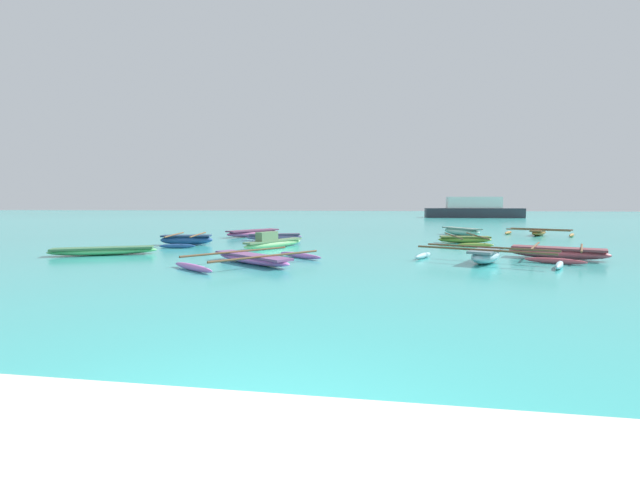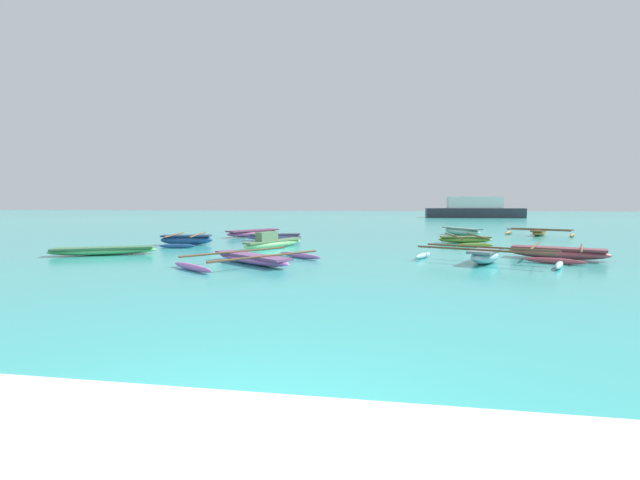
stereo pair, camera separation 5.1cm
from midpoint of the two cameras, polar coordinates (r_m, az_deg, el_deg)
name	(u,v)px [view 1 (the left image)]	position (r m, az deg, el deg)	size (l,w,h in m)	color
ground_plane	(219,463)	(3.81, -13.72, -26.93)	(240.00, 240.00, 0.00)	#38ADA8
moored_boat_0	(252,259)	(14.50, -9.17, -2.45)	(4.51, 4.94, 0.37)	#C471CE
moored_boat_1	(461,231)	(28.48, 18.29, 1.12)	(2.27, 3.28, 0.49)	#A0DDC5
moored_boat_2	(274,237)	(23.58, -6.16, 0.46)	(3.03, 1.38, 0.37)	slate
moored_boat_3	(486,256)	(15.54, 21.14, -1.94)	(4.77, 3.24, 0.52)	#99C9D8
moored_boat_4	(253,233)	(26.54, -8.97, 0.97)	(2.81, 3.68, 0.41)	#B24D87
moored_boat_5	(273,242)	(19.52, -6.38, -0.28)	(2.10, 3.70, 0.76)	#94D587
moored_boat_6	(539,232)	(30.42, 27.11, 0.91)	(4.14, 3.23, 0.41)	olive
moored_boat_7	(187,240)	(21.84, -17.43, 0.04)	(2.62, 3.65, 0.54)	#244F8F
moored_boat_8	(558,253)	(17.78, 29.03, -1.49)	(3.36, 3.73, 0.47)	#B64A57
moored_boat_9	(465,239)	(23.09, 18.70, 0.10)	(2.69, 4.55, 0.40)	#85AC3E
moored_boat_10	(104,251)	(18.74, -26.96, -1.27)	(3.87, 2.42, 0.31)	#5DC071
distant_ferry	(473,209)	(66.22, 19.74, 3.89)	(13.61, 2.99, 2.99)	#2D333D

